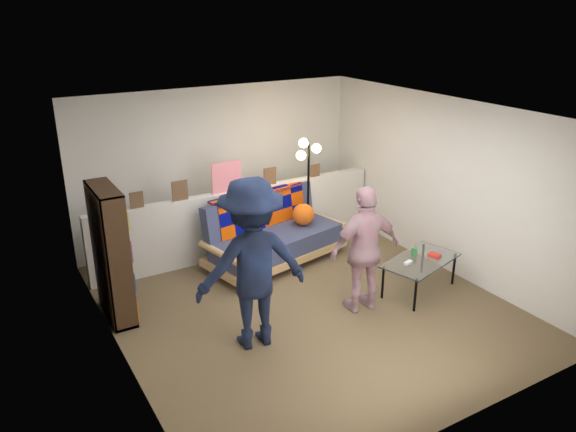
{
  "coord_description": "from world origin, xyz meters",
  "views": [
    {
      "loc": [
        -3.31,
        -5.22,
        3.55
      ],
      "look_at": [
        0.0,
        0.4,
        1.05
      ],
      "focal_mm": 35.0,
      "sensor_mm": 36.0,
      "label": 1
    }
  ],
  "objects_px": {
    "person_right": "(365,250)",
    "bookshelf": "(112,258)",
    "floor_lamp": "(307,173)",
    "futon_sofa": "(274,234)",
    "person_left": "(252,264)",
    "coffee_table": "(421,262)"
  },
  "relations": [
    {
      "from": "person_right",
      "to": "person_left",
      "type": "bearing_deg",
      "value": 4.56
    },
    {
      "from": "coffee_table",
      "to": "floor_lamp",
      "type": "xyz_separation_m",
      "value": [
        -0.56,
        1.86,
        0.79
      ]
    },
    {
      "from": "floor_lamp",
      "to": "person_right",
      "type": "xyz_separation_m",
      "value": [
        -0.34,
        -1.84,
        -0.43
      ]
    },
    {
      "from": "futon_sofa",
      "to": "person_left",
      "type": "distance_m",
      "value": 2.17
    },
    {
      "from": "futon_sofa",
      "to": "coffee_table",
      "type": "height_order",
      "value": "futon_sofa"
    },
    {
      "from": "person_left",
      "to": "floor_lamp",
      "type": "bearing_deg",
      "value": -127.89
    },
    {
      "from": "futon_sofa",
      "to": "person_left",
      "type": "relative_size",
      "value": 1.15
    },
    {
      "from": "coffee_table",
      "to": "person_left",
      "type": "distance_m",
      "value": 2.45
    },
    {
      "from": "futon_sofa",
      "to": "coffee_table",
      "type": "xyz_separation_m",
      "value": [
        1.18,
        -1.77,
        0.01
      ]
    },
    {
      "from": "bookshelf",
      "to": "person_right",
      "type": "xyz_separation_m",
      "value": [
        2.65,
        -1.36,
        0.03
      ]
    },
    {
      "from": "person_left",
      "to": "futon_sofa",
      "type": "bearing_deg",
      "value": -117.79
    },
    {
      "from": "person_right",
      "to": "bookshelf",
      "type": "bearing_deg",
      "value": -21.28
    },
    {
      "from": "person_left",
      "to": "coffee_table",
      "type": "bearing_deg",
      "value": -173.77
    },
    {
      "from": "coffee_table",
      "to": "person_right",
      "type": "bearing_deg",
      "value": 178.91
    },
    {
      "from": "bookshelf",
      "to": "futon_sofa",
      "type": "bearing_deg",
      "value": 9.3
    },
    {
      "from": "futon_sofa",
      "to": "person_right",
      "type": "bearing_deg",
      "value": -81.09
    },
    {
      "from": "coffee_table",
      "to": "futon_sofa",
      "type": "bearing_deg",
      "value": 123.74
    },
    {
      "from": "coffee_table",
      "to": "person_left",
      "type": "bearing_deg",
      "value": 178.75
    },
    {
      "from": "futon_sofa",
      "to": "person_right",
      "type": "relative_size",
      "value": 1.39
    },
    {
      "from": "bookshelf",
      "to": "floor_lamp",
      "type": "relative_size",
      "value": 0.95
    },
    {
      "from": "person_left",
      "to": "person_right",
      "type": "height_order",
      "value": "person_left"
    },
    {
      "from": "bookshelf",
      "to": "person_right",
      "type": "bearing_deg",
      "value": -27.18
    }
  ]
}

